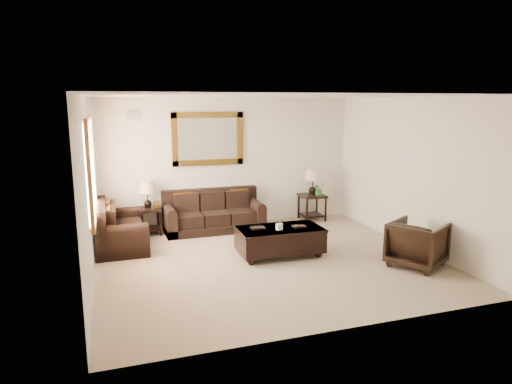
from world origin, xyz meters
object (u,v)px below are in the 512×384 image
object	(u,v)px
sofa	(213,216)
end_table_right	(312,187)
armchair	(417,242)
coffee_table	(280,238)
end_table_left	(148,200)
loveseat	(118,231)

from	to	relation	value
sofa	end_table_right	xyz separation A→B (m)	(2.28, 0.09, 0.46)
sofa	end_table_right	world-z (taller)	end_table_right
armchair	coffee_table	bearing A→B (deg)	28.22
sofa	end_table_left	bearing A→B (deg)	175.03
end_table_right	armchair	xyz separation A→B (m)	(0.35, -3.20, -0.35)
end_table_right	coffee_table	world-z (taller)	end_table_right
end_table_right	armchair	bearing A→B (deg)	-83.72
loveseat	end_table_right	xyz separation A→B (m)	(4.19, 0.71, 0.45)
loveseat	armchair	world-z (taller)	loveseat
sofa	loveseat	distance (m)	2.01
sofa	armchair	world-z (taller)	sofa
end_table_left	armchair	xyz separation A→B (m)	(3.93, -3.22, -0.30)
end_table_left	end_table_right	distance (m)	3.58
end_table_left	coffee_table	size ratio (longest dim) A/B	0.74
end_table_left	sofa	bearing A→B (deg)	-4.97
end_table_left	loveseat	bearing A→B (deg)	-129.85
loveseat	end_table_right	bearing A→B (deg)	-80.32
end_table_left	armchair	distance (m)	5.09
coffee_table	end_table_right	bearing A→B (deg)	53.60
armchair	loveseat	bearing A→B (deg)	30.94
sofa	coffee_table	distance (m)	2.07
loveseat	coffee_table	size ratio (longest dim) A/B	1.02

